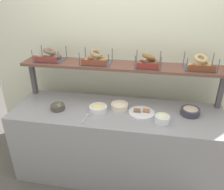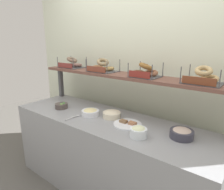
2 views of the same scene
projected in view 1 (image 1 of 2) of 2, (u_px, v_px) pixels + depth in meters
ground_plane at (117, 171)px, 2.75m from camera, size 8.00×8.00×0.00m
back_wall at (124, 63)px, 2.70m from camera, size 3.45×0.06×2.40m
deli_counter at (117, 143)px, 2.56m from camera, size 2.25×0.70×0.85m
shelf_riser_left at (33, 78)px, 2.68m from camera, size 0.05×0.05×0.40m
shelf_riser_right at (221, 91)px, 2.36m from camera, size 0.05×0.05×0.40m
upper_shelf at (121, 66)px, 2.43m from camera, size 2.21×0.32×0.03m
bowl_veggie_mix at (58, 107)px, 2.39m from camera, size 0.15×0.15×0.07m
bowl_egg_salad at (98, 108)px, 2.36m from camera, size 0.19×0.19×0.07m
bowl_potato_salad at (120, 105)px, 2.41m from camera, size 0.19×0.19×0.07m
bowl_tuna_salad at (190, 111)px, 2.29m from camera, size 0.19×0.19×0.08m
bowl_scallion_spread at (162, 118)px, 2.15m from camera, size 0.14×0.14×0.10m
serving_plate_white at (142, 112)px, 2.33m from camera, size 0.27×0.27×0.04m
serving_spoon_near_plate at (87, 117)px, 2.26m from camera, size 0.04×0.18×0.01m
bagel_basket_poppy at (50, 56)px, 2.54m from camera, size 0.32×0.25×0.14m
bagel_basket_everything at (96, 59)px, 2.44m from camera, size 0.32×0.25×0.16m
bagel_basket_cinnamon_raisin at (148, 62)px, 2.34m from camera, size 0.27×0.24×0.15m
bagel_basket_sesame at (200, 64)px, 2.28m from camera, size 0.30×0.25×0.15m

